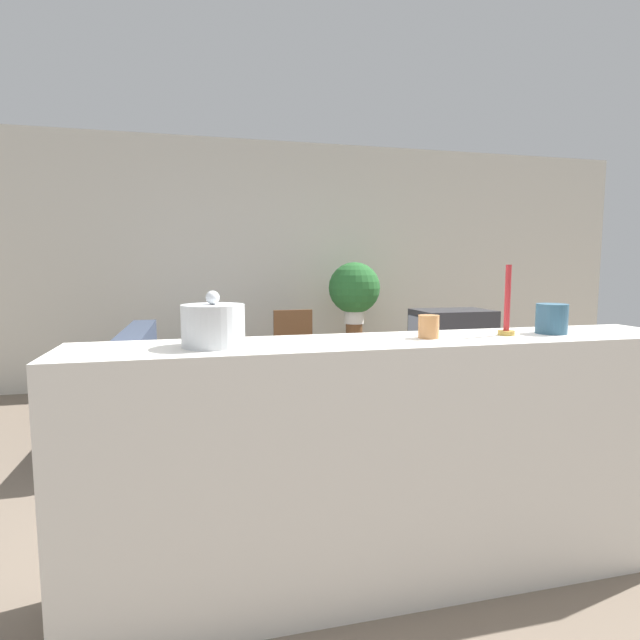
# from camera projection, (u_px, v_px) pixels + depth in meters

# --- Properties ---
(ground_plane) EXTENTS (14.00, 14.00, 0.00)m
(ground_plane) POSITION_uv_depth(u_px,v_px,m) (364.00, 532.00, 2.49)
(ground_plane) COLOR #756656
(wall_back) EXTENTS (9.00, 0.06, 2.70)m
(wall_back) POSITION_uv_depth(u_px,v_px,m) (267.00, 263.00, 5.66)
(wall_back) COLOR silver
(wall_back) RESTS_ON ground_plane
(couch) EXTENTS (0.95, 1.71, 0.82)m
(couch) POSITION_uv_depth(u_px,v_px,m) (180.00, 395.00, 3.99)
(couch) COLOR #384256
(couch) RESTS_ON ground_plane
(tv_stand) EXTENTS (0.93, 0.48, 0.43)m
(tv_stand) POSITION_uv_depth(u_px,v_px,m) (451.00, 390.00, 4.47)
(tv_stand) COLOR brown
(tv_stand) RESTS_ON ground_plane
(television) EXTENTS (0.67, 0.46, 0.50)m
(television) POSITION_uv_depth(u_px,v_px,m) (451.00, 338.00, 4.42)
(television) COLOR #333338
(television) RESTS_ON tv_stand
(wooden_chair) EXTENTS (0.44, 0.44, 0.88)m
(wooden_chair) POSITION_uv_depth(u_px,v_px,m) (295.00, 351.00, 4.96)
(wooden_chair) COLOR brown
(wooden_chair) RESTS_ON ground_plane
(plant_stand) EXTENTS (0.18, 0.18, 0.71)m
(plant_stand) POSITION_uv_depth(u_px,v_px,m) (354.00, 356.00, 5.37)
(plant_stand) COLOR brown
(plant_stand) RESTS_ON ground_plane
(potted_plant) EXTENTS (0.55, 0.55, 0.65)m
(potted_plant) POSITION_uv_depth(u_px,v_px,m) (354.00, 289.00, 5.29)
(potted_plant) COLOR white
(potted_plant) RESTS_ON plant_stand
(foreground_counter) EXTENTS (2.57, 0.44, 1.03)m
(foreground_counter) POSITION_uv_depth(u_px,v_px,m) (395.00, 462.00, 2.07)
(foreground_counter) COLOR white
(foreground_counter) RESTS_ON ground_plane
(decorative_bowl) EXTENTS (0.23, 0.23, 0.21)m
(decorative_bowl) POSITION_uv_depth(u_px,v_px,m) (213.00, 325.00, 1.83)
(decorative_bowl) COLOR silver
(decorative_bowl) RESTS_ON foreground_counter
(candle_jar) EXTENTS (0.09, 0.09, 0.09)m
(candle_jar) POSITION_uv_depth(u_px,v_px,m) (429.00, 327.00, 2.04)
(candle_jar) COLOR #C6844C
(candle_jar) RESTS_ON foreground_counter
(candlestick) EXTENTS (0.07, 0.07, 0.30)m
(candlestick) POSITION_uv_depth(u_px,v_px,m) (507.00, 311.00, 2.12)
(candlestick) COLOR #B7933D
(candlestick) RESTS_ON foreground_counter
(coffee_tin) EXTENTS (0.13, 0.13, 0.13)m
(coffee_tin) POSITION_uv_depth(u_px,v_px,m) (552.00, 319.00, 2.18)
(coffee_tin) COLOR #335B75
(coffee_tin) RESTS_ON foreground_counter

